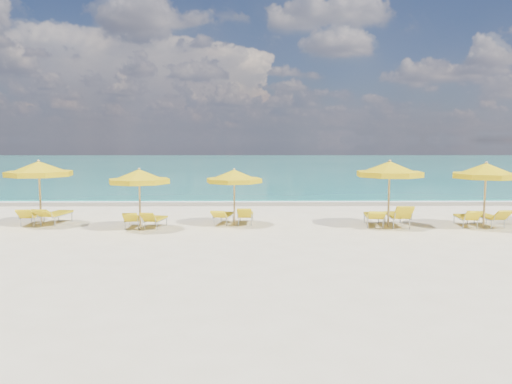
{
  "coord_description": "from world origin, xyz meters",
  "views": [
    {
      "loc": [
        -0.18,
        -18.82,
        3.31
      ],
      "look_at": [
        0.0,
        1.5,
        1.2
      ],
      "focal_mm": 35.0,
      "sensor_mm": 36.0,
      "label": 1
    }
  ],
  "objects": [
    {
      "name": "ground_plane",
      "position": [
        0.0,
        0.0,
        0.0
      ],
      "size": [
        120.0,
        120.0,
        0.0
      ],
      "primitive_type": "plane",
      "color": "beige"
    },
    {
      "name": "lounger_1_left",
      "position": [
        -8.87,
        0.78,
        0.21
      ],
      "size": [
        0.68,
        1.74,
        0.74
      ],
      "rotation": [
        0.0,
        0.0,
        0.07
      ],
      "color": "#A5A8AD",
      "rests_on": "ground"
    },
    {
      "name": "umbrella_1",
      "position": [
        -8.4,
        0.48,
        2.19
      ],
      "size": [
        3.03,
        3.03,
        2.57
      ],
      "rotation": [
        0.0,
        0.0,
        -0.22
      ],
      "color": "tan",
      "rests_on": "ground"
    },
    {
      "name": "lounger_4_right",
      "position": [
        5.46,
        0.21,
        0.25
      ],
      "size": [
        0.74,
        2.0,
        0.95
      ],
      "rotation": [
        0.0,
        0.0,
        -0.03
      ],
      "color": "#A5A8AD",
      "rests_on": "ground"
    },
    {
      "name": "umbrella_3",
      "position": [
        -0.85,
        0.46,
        1.9
      ],
      "size": [
        2.57,
        2.57,
        2.23
      ],
      "rotation": [
        0.0,
        0.0,
        -0.18
      ],
      "color": "tan",
      "rests_on": "ground"
    },
    {
      "name": "umbrella_5",
      "position": [
        8.61,
        -0.24,
        2.15
      ],
      "size": [
        2.55,
        2.55,
        2.53
      ],
      "rotation": [
        0.0,
        0.0,
        -0.02
      ],
      "color": "tan",
      "rests_on": "ground"
    },
    {
      "name": "lounger_3_left",
      "position": [
        -1.3,
        0.83,
        0.21
      ],
      "size": [
        0.86,
        1.82,
        0.68
      ],
      "rotation": [
        0.0,
        0.0,
        -0.18
      ],
      "color": "#A5A8AD",
      "rests_on": "ground"
    },
    {
      "name": "lounger_5_left",
      "position": [
        8.08,
        0.1,
        0.21
      ],
      "size": [
        0.74,
        1.77,
        0.77
      ],
      "rotation": [
        0.0,
        0.0,
        -0.1
      ],
      "color": "#A5A8AD",
      "rests_on": "ground"
    },
    {
      "name": "umbrella_4",
      "position": [
        5.06,
        0.04,
        2.2
      ],
      "size": [
        3.18,
        3.18,
        2.58
      ],
      "rotation": [
        0.0,
        0.0,
        0.29
      ],
      "color": "tan",
      "rests_on": "ground"
    },
    {
      "name": "lounger_2_right",
      "position": [
        -3.84,
        -0.04,
        0.2
      ],
      "size": [
        0.8,
        1.67,
        0.72
      ],
      "rotation": [
        0.0,
        0.0,
        -0.18
      ],
      "color": "#A5A8AD",
      "rests_on": "ground"
    },
    {
      "name": "whitecap_far",
      "position": [
        8.0,
        24.0,
        0.0
      ],
      "size": [
        18.0,
        0.3,
        0.05
      ],
      "primitive_type": "cube",
      "color": "white",
      "rests_on": "ground"
    },
    {
      "name": "lounger_1_right",
      "position": [
        -7.96,
        0.84,
        0.24
      ],
      "size": [
        0.95,
        2.09,
        0.77
      ],
      "rotation": [
        0.0,
        0.0,
        -0.15
      ],
      "color": "#A5A8AD",
      "rests_on": "ground"
    },
    {
      "name": "lounger_5_right",
      "position": [
        9.03,
        0.15,
        0.22
      ],
      "size": [
        0.77,
        1.81,
        0.78
      ],
      "rotation": [
        0.0,
        0.0,
        0.11
      ],
      "color": "#A5A8AD",
      "rests_on": "ground"
    },
    {
      "name": "foam_line",
      "position": [
        0.0,
        8.2,
        0.0
      ],
      "size": [
        120.0,
        1.2,
        0.03
      ],
      "primitive_type": "cube",
      "color": "white",
      "rests_on": "ground"
    },
    {
      "name": "lounger_3_right",
      "position": [
        -0.42,
        0.85,
        0.21
      ],
      "size": [
        0.64,
        1.72,
        0.76
      ],
      "rotation": [
        0.0,
        0.0,
        -0.04
      ],
      "color": "#A5A8AD",
      "rests_on": "ground"
    },
    {
      "name": "lounger_4_left",
      "position": [
        4.56,
        0.27,
        0.23
      ],
      "size": [
        0.87,
        2.03,
        0.75
      ],
      "rotation": [
        0.0,
        0.0,
        -0.12
      ],
      "color": "#A5A8AD",
      "rests_on": "ground"
    },
    {
      "name": "lounger_2_left",
      "position": [
        -4.68,
        -0.01,
        0.2
      ],
      "size": [
        0.67,
        1.68,
        0.71
      ],
      "rotation": [
        0.0,
        0.0,
        0.08
      ],
      "color": "#A5A8AD",
      "rests_on": "ground"
    },
    {
      "name": "ocean",
      "position": [
        0.0,
        48.0,
        0.0
      ],
      "size": [
        120.0,
        80.0,
        0.3
      ],
      "primitive_type": "cube",
      "color": "#167D70",
      "rests_on": "ground"
    },
    {
      "name": "whitecap_near",
      "position": [
        -6.0,
        17.0,
        0.0
      ],
      "size": [
        14.0,
        0.36,
        0.05
      ],
      "primitive_type": "cube",
      "color": "white",
      "rests_on": "ground"
    },
    {
      "name": "wet_sand_band",
      "position": [
        0.0,
        7.4,
        0.0
      ],
      "size": [
        120.0,
        2.6,
        0.01
      ],
      "primitive_type": "cube",
      "color": "tan",
      "rests_on": "ground"
    },
    {
      "name": "umbrella_2",
      "position": [
        -4.31,
        -0.55,
        1.97
      ],
      "size": [
        2.43,
        2.43,
        2.31
      ],
      "rotation": [
        0.0,
        0.0,
        -0.07
      ],
      "color": "tan",
      "rests_on": "ground"
    }
  ]
}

